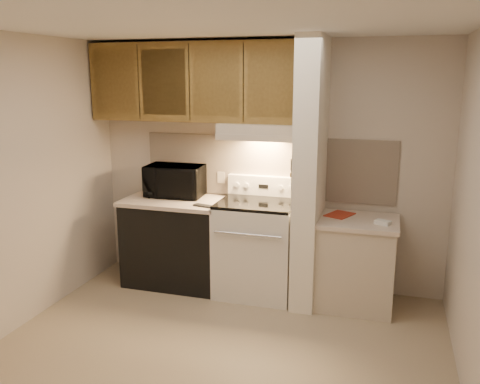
% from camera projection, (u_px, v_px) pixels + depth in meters
% --- Properties ---
extents(floor, '(3.60, 3.60, 0.00)m').
position_uv_depth(floor, '(220.00, 349.00, 4.09)').
color(floor, tan).
rests_on(floor, ground).
extents(ceiling, '(3.60, 3.60, 0.00)m').
position_uv_depth(ceiling, '(216.00, 24.00, 3.53)').
color(ceiling, white).
rests_on(ceiling, wall_back).
extents(wall_back, '(3.60, 2.50, 0.02)m').
position_uv_depth(wall_back, '(266.00, 165.00, 5.21)').
color(wall_back, beige).
rests_on(wall_back, floor).
extents(wall_left, '(0.02, 3.00, 2.50)m').
position_uv_depth(wall_left, '(18.00, 184.00, 4.31)').
color(wall_left, beige).
rests_on(wall_left, floor).
extents(wall_right, '(0.02, 3.00, 2.50)m').
position_uv_depth(wall_right, '(479.00, 217.00, 3.30)').
color(wall_right, beige).
rests_on(wall_right, floor).
extents(backsplash, '(2.60, 0.02, 0.63)m').
position_uv_depth(backsplash, '(266.00, 167.00, 5.20)').
color(backsplash, '#F4DBC2').
rests_on(backsplash, wall_back).
extents(range_body, '(0.76, 0.65, 0.92)m').
position_uv_depth(range_body, '(257.00, 249.00, 5.06)').
color(range_body, silver).
rests_on(range_body, floor).
extents(oven_window, '(0.50, 0.01, 0.30)m').
position_uv_depth(oven_window, '(248.00, 256.00, 4.76)').
color(oven_window, black).
rests_on(oven_window, range_body).
extents(oven_handle, '(0.65, 0.02, 0.02)m').
position_uv_depth(oven_handle, '(247.00, 235.00, 4.67)').
color(oven_handle, silver).
rests_on(oven_handle, range_body).
extents(cooktop, '(0.74, 0.64, 0.03)m').
position_uv_depth(cooktop, '(257.00, 203.00, 4.96)').
color(cooktop, black).
rests_on(cooktop, range_body).
extents(range_backguard, '(0.76, 0.08, 0.20)m').
position_uv_depth(range_backguard, '(264.00, 186.00, 5.20)').
color(range_backguard, silver).
rests_on(range_backguard, range_body).
extents(range_display, '(0.10, 0.01, 0.04)m').
position_uv_depth(range_display, '(263.00, 186.00, 5.16)').
color(range_display, black).
rests_on(range_display, range_backguard).
extents(range_knob_left_outer, '(0.05, 0.02, 0.05)m').
position_uv_depth(range_knob_left_outer, '(237.00, 185.00, 5.23)').
color(range_knob_left_outer, silver).
rests_on(range_knob_left_outer, range_backguard).
extents(range_knob_left_inner, '(0.05, 0.02, 0.05)m').
position_uv_depth(range_knob_left_inner, '(246.00, 185.00, 5.20)').
color(range_knob_left_inner, silver).
rests_on(range_knob_left_inner, range_backguard).
extents(range_knob_right_inner, '(0.05, 0.02, 0.05)m').
position_uv_depth(range_knob_right_inner, '(281.00, 188.00, 5.10)').
color(range_knob_right_inner, silver).
rests_on(range_knob_right_inner, range_backguard).
extents(range_knob_right_outer, '(0.05, 0.02, 0.05)m').
position_uv_depth(range_knob_right_outer, '(290.00, 188.00, 5.07)').
color(range_knob_right_outer, silver).
rests_on(range_knob_right_outer, range_backguard).
extents(dishwasher_front, '(1.00, 0.63, 0.87)m').
position_uv_depth(dishwasher_front, '(176.00, 243.00, 5.32)').
color(dishwasher_front, black).
rests_on(dishwasher_front, floor).
extents(left_countertop, '(1.04, 0.67, 0.04)m').
position_uv_depth(left_countertop, '(175.00, 201.00, 5.22)').
color(left_countertop, beige).
rests_on(left_countertop, dishwasher_front).
extents(spoon_rest, '(0.23, 0.12, 0.02)m').
position_uv_depth(spoon_rest, '(204.00, 206.00, 4.92)').
color(spoon_rest, black).
rests_on(spoon_rest, left_countertop).
extents(teal_jar, '(0.11, 0.11, 0.10)m').
position_uv_depth(teal_jar, '(153.00, 188.00, 5.51)').
color(teal_jar, '#226157').
rests_on(teal_jar, left_countertop).
extents(outlet, '(0.08, 0.01, 0.12)m').
position_uv_depth(outlet, '(221.00, 178.00, 5.35)').
color(outlet, '#C1B4A0').
rests_on(outlet, backsplash).
extents(microwave, '(0.62, 0.44, 0.33)m').
position_uv_depth(microwave, '(175.00, 181.00, 5.33)').
color(microwave, black).
rests_on(microwave, left_countertop).
extents(partition_pillar, '(0.22, 0.70, 2.50)m').
position_uv_depth(partition_pillar, '(310.00, 174.00, 4.74)').
color(partition_pillar, white).
rests_on(partition_pillar, floor).
extents(pillar_trim, '(0.01, 0.70, 0.04)m').
position_uv_depth(pillar_trim, '(298.00, 168.00, 4.76)').
color(pillar_trim, brown).
rests_on(pillar_trim, partition_pillar).
extents(knife_strip, '(0.02, 0.42, 0.04)m').
position_uv_depth(knife_strip, '(296.00, 167.00, 4.71)').
color(knife_strip, black).
rests_on(knife_strip, partition_pillar).
extents(knife_blade_a, '(0.01, 0.03, 0.16)m').
position_uv_depth(knife_blade_a, '(292.00, 181.00, 4.59)').
color(knife_blade_a, silver).
rests_on(knife_blade_a, knife_strip).
extents(knife_handle_a, '(0.02, 0.02, 0.10)m').
position_uv_depth(knife_handle_a, '(292.00, 165.00, 4.54)').
color(knife_handle_a, black).
rests_on(knife_handle_a, knife_strip).
extents(knife_blade_b, '(0.01, 0.04, 0.18)m').
position_uv_depth(knife_blade_b, '(293.00, 180.00, 4.66)').
color(knife_blade_b, silver).
rests_on(knife_blade_b, knife_strip).
extents(knife_handle_b, '(0.02, 0.02, 0.10)m').
position_uv_depth(knife_handle_b, '(294.00, 163.00, 4.63)').
color(knife_handle_b, black).
rests_on(knife_handle_b, knife_strip).
extents(knife_blade_c, '(0.01, 0.04, 0.20)m').
position_uv_depth(knife_blade_c, '(295.00, 180.00, 4.73)').
color(knife_blade_c, silver).
rests_on(knife_blade_c, knife_strip).
extents(knife_handle_c, '(0.02, 0.02, 0.10)m').
position_uv_depth(knife_handle_c, '(295.00, 162.00, 4.70)').
color(knife_handle_c, black).
rests_on(knife_handle_c, knife_strip).
extents(knife_blade_d, '(0.01, 0.04, 0.16)m').
position_uv_depth(knife_blade_d, '(297.00, 176.00, 4.82)').
color(knife_blade_d, silver).
rests_on(knife_blade_d, knife_strip).
extents(knife_handle_d, '(0.02, 0.02, 0.10)m').
position_uv_depth(knife_handle_d, '(297.00, 160.00, 4.78)').
color(knife_handle_d, black).
rests_on(knife_handle_d, knife_strip).
extents(knife_blade_e, '(0.01, 0.04, 0.18)m').
position_uv_depth(knife_blade_e, '(298.00, 175.00, 4.89)').
color(knife_blade_e, silver).
rests_on(knife_blade_e, knife_strip).
extents(knife_handle_e, '(0.02, 0.02, 0.10)m').
position_uv_depth(knife_handle_e, '(298.00, 159.00, 4.85)').
color(knife_handle_e, black).
rests_on(knife_handle_e, knife_strip).
extents(oven_mitt, '(0.03, 0.11, 0.26)m').
position_uv_depth(oven_mitt, '(299.00, 177.00, 4.95)').
color(oven_mitt, gray).
rests_on(oven_mitt, partition_pillar).
extents(right_cab_base, '(0.70, 0.60, 0.81)m').
position_uv_depth(right_cab_base, '(356.00, 265.00, 4.80)').
color(right_cab_base, '#C1B4A0').
rests_on(right_cab_base, floor).
extents(right_countertop, '(0.74, 0.64, 0.04)m').
position_uv_depth(right_countertop, '(358.00, 221.00, 4.70)').
color(right_countertop, beige).
rests_on(right_countertop, right_cab_base).
extents(red_folder, '(0.29, 0.33, 0.01)m').
position_uv_depth(red_folder, '(340.00, 215.00, 4.84)').
color(red_folder, '#B0331E').
rests_on(red_folder, right_countertop).
extents(white_box, '(0.16, 0.13, 0.04)m').
position_uv_depth(white_box, '(383.00, 222.00, 4.54)').
color(white_box, white).
rests_on(white_box, right_countertop).
extents(range_hood, '(0.78, 0.44, 0.15)m').
position_uv_depth(range_hood, '(261.00, 131.00, 4.92)').
color(range_hood, '#C1B4A0').
rests_on(range_hood, upper_cabinets).
extents(hood_lip, '(0.78, 0.04, 0.06)m').
position_uv_depth(hood_lip, '(255.00, 138.00, 4.73)').
color(hood_lip, '#C1B4A0').
rests_on(hood_lip, range_hood).
extents(upper_cabinets, '(2.18, 0.33, 0.77)m').
position_uv_depth(upper_cabinets, '(196.00, 82.00, 5.05)').
color(upper_cabinets, brown).
rests_on(upper_cabinets, wall_back).
extents(cab_door_a, '(0.46, 0.01, 0.63)m').
position_uv_depth(cab_door_a, '(114.00, 82.00, 5.13)').
color(cab_door_a, brown).
rests_on(cab_door_a, upper_cabinets).
extents(cab_gap_a, '(0.01, 0.01, 0.73)m').
position_uv_depth(cab_gap_a, '(139.00, 82.00, 5.05)').
color(cab_gap_a, black).
rests_on(cab_gap_a, upper_cabinets).
extents(cab_door_b, '(0.46, 0.01, 0.63)m').
position_uv_depth(cab_door_b, '(164.00, 82.00, 4.98)').
color(cab_door_b, brown).
rests_on(cab_door_b, upper_cabinets).
extents(cab_gap_b, '(0.01, 0.01, 0.73)m').
position_uv_depth(cab_gap_b, '(189.00, 82.00, 4.90)').
color(cab_gap_b, black).
rests_on(cab_gap_b, upper_cabinets).
extents(cab_door_c, '(0.46, 0.01, 0.63)m').
position_uv_depth(cab_door_c, '(216.00, 83.00, 4.83)').
color(cab_door_c, brown).
rests_on(cab_door_c, upper_cabinets).
extents(cab_gap_c, '(0.01, 0.01, 0.73)m').
position_uv_depth(cab_gap_c, '(243.00, 83.00, 4.75)').
color(cab_gap_c, black).
rests_on(cab_gap_c, upper_cabinets).
extents(cab_door_d, '(0.46, 0.01, 0.63)m').
position_uv_depth(cab_door_d, '(272.00, 83.00, 4.67)').
color(cab_door_d, brown).
rests_on(cab_door_d, upper_cabinets).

